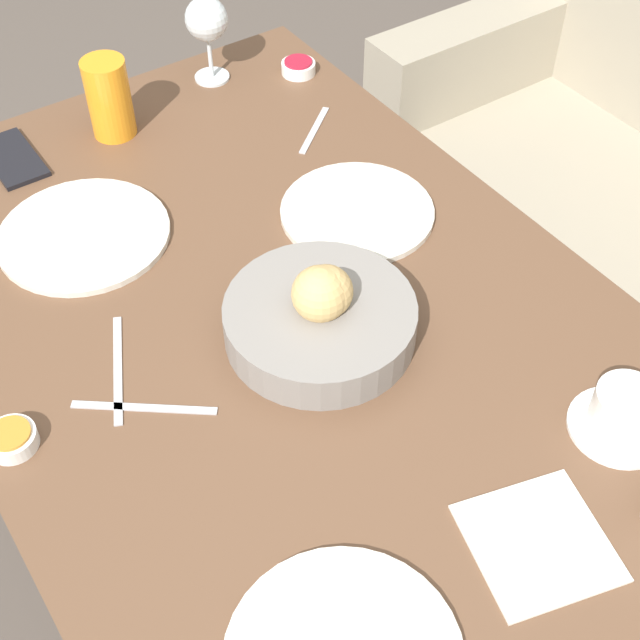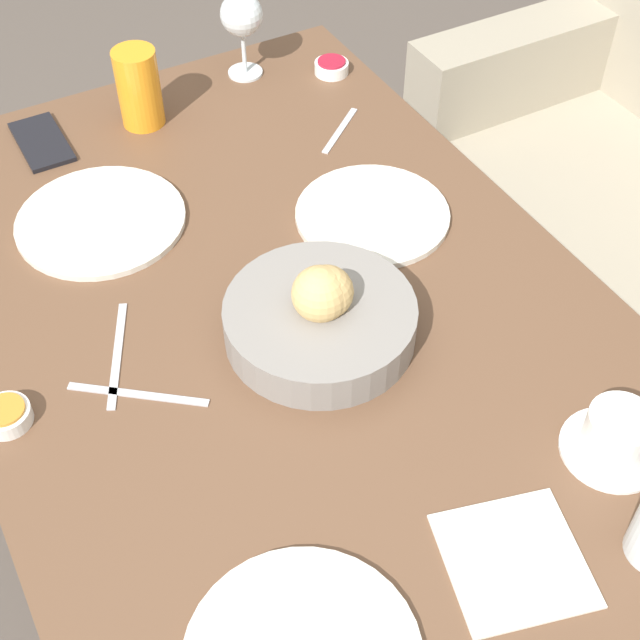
# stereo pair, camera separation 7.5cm
# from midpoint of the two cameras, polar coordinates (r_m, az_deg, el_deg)

# --- Properties ---
(ground_plane) EXTENTS (10.00, 10.00, 0.00)m
(ground_plane) POSITION_cam_midpoint_polar(r_m,az_deg,el_deg) (1.85, -2.12, -17.33)
(ground_plane) COLOR #564C44
(dining_table) EXTENTS (1.43, 0.86, 0.77)m
(dining_table) POSITION_cam_midpoint_polar(r_m,az_deg,el_deg) (1.28, -2.93, -4.27)
(dining_table) COLOR brown
(dining_table) RESTS_ON ground_plane
(bread_basket) EXTENTS (0.26, 0.26, 0.12)m
(bread_basket) POSITION_cam_midpoint_polar(r_m,az_deg,el_deg) (1.18, -1.80, 0.18)
(bread_basket) COLOR gray
(bread_basket) RESTS_ON dining_table
(plate_near_left) EXTENTS (0.26, 0.26, 0.01)m
(plate_near_left) POSITION_cam_midpoint_polar(r_m,az_deg,el_deg) (1.40, -16.38, 5.22)
(plate_near_left) COLOR silver
(plate_near_left) RESTS_ON dining_table
(plate_far_center) EXTENTS (0.24, 0.24, 0.01)m
(plate_far_center) POSITION_cam_midpoint_polar(r_m,az_deg,el_deg) (1.38, 0.83, 6.90)
(plate_far_center) COLOR silver
(plate_far_center) RESTS_ON dining_table
(juice_glass) EXTENTS (0.07, 0.07, 0.14)m
(juice_glass) POSITION_cam_midpoint_polar(r_m,az_deg,el_deg) (1.57, -14.68, 13.56)
(juice_glass) COLOR orange
(juice_glass) RESTS_ON dining_table
(wine_glass) EXTENTS (0.08, 0.08, 0.16)m
(wine_glass) POSITION_cam_midpoint_polar(r_m,az_deg,el_deg) (1.66, -8.63, 18.31)
(wine_glass) COLOR silver
(wine_glass) RESTS_ON dining_table
(coffee_cup) EXTENTS (0.12, 0.12, 0.07)m
(coffee_cup) POSITION_cam_midpoint_polar(r_m,az_deg,el_deg) (1.13, 17.04, -5.82)
(coffee_cup) COLOR white
(coffee_cup) RESTS_ON dining_table
(jam_bowl_berry) EXTENTS (0.06, 0.06, 0.03)m
(jam_bowl_berry) POSITION_cam_midpoint_polar(r_m,az_deg,el_deg) (1.71, -2.70, 15.83)
(jam_bowl_berry) COLOR white
(jam_bowl_berry) RESTS_ON dining_table
(jam_bowl_honey) EXTENTS (0.06, 0.06, 0.03)m
(jam_bowl_honey) POSITION_cam_midpoint_polar(r_m,az_deg,el_deg) (1.16, -20.93, -7.19)
(jam_bowl_honey) COLOR white
(jam_bowl_honey) RESTS_ON dining_table
(fork_silver) EXTENTS (0.17, 0.09, 0.00)m
(fork_silver) POSITION_cam_midpoint_polar(r_m,az_deg,el_deg) (1.20, -14.57, -3.11)
(fork_silver) COLOR #B7B7BC
(fork_silver) RESTS_ON dining_table
(knife_silver) EXTENTS (0.12, 0.15, 0.00)m
(knife_silver) POSITION_cam_midpoint_polar(r_m,az_deg,el_deg) (1.15, -13.04, -5.56)
(knife_silver) COLOR #B7B7BC
(knife_silver) RESTS_ON dining_table
(spoon_coffee) EXTENTS (0.10, 0.12, 0.00)m
(spoon_coffee) POSITION_cam_midpoint_polar(r_m,az_deg,el_deg) (1.56, -1.78, 12.03)
(spoon_coffee) COLOR #B7B7BC
(spoon_coffee) RESTS_ON dining_table
(napkin) EXTENTS (0.18, 0.18, 0.00)m
(napkin) POSITION_cam_midpoint_polar(r_m,az_deg,el_deg) (1.04, 11.73, -13.86)
(napkin) COLOR silver
(napkin) RESTS_ON dining_table
(cell_phone) EXTENTS (0.15, 0.07, 0.01)m
(cell_phone) POSITION_cam_midpoint_polar(r_m,az_deg,el_deg) (1.59, -20.40, 9.63)
(cell_phone) COLOR black
(cell_phone) RESTS_ON dining_table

